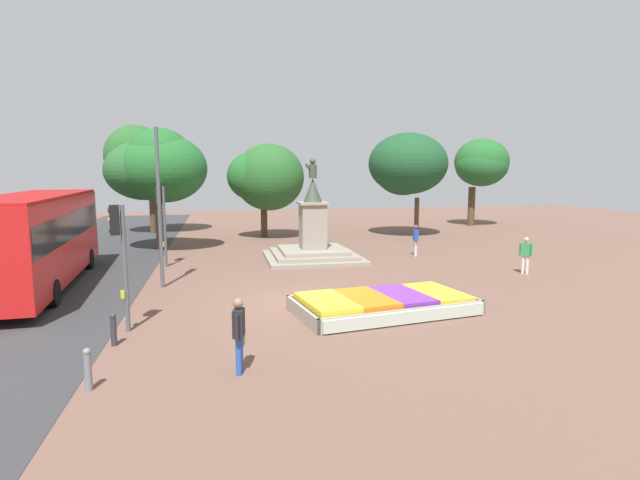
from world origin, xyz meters
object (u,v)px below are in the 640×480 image
(banner_pole, at_px, (159,204))
(city_bus, at_px, (35,235))
(flower_planter, at_px, (383,304))
(traffic_light_mid_block, at_px, (162,212))
(kerb_bollard_mid_a, at_px, (113,328))
(pedestrian_near_planter, at_px, (526,253))
(traffic_light_near_crossing, at_px, (120,245))
(kerb_bollard_south, at_px, (88,368))
(statue_monument, at_px, (313,242))
(pedestrian_crossing_plaza, at_px, (416,238))
(pedestrian_with_handbag, at_px, (239,331))

(banner_pole, xyz_separation_m, city_bus, (-4.58, 0.78, -1.14))
(flower_planter, relative_size, city_bus, 0.53)
(traffic_light_mid_block, distance_m, kerb_bollard_mid_a, 10.88)
(flower_planter, xyz_separation_m, pedestrian_near_planter, (7.86, 4.41, 0.65))
(traffic_light_near_crossing, xyz_separation_m, city_bus, (-4.12, 6.11, -0.39))
(traffic_light_near_crossing, distance_m, kerb_bollard_south, 4.27)
(traffic_light_mid_block, height_order, banner_pole, banner_pole)
(statue_monument, relative_size, kerb_bollard_south, 5.60)
(pedestrian_near_planter, height_order, kerb_bollard_south, pedestrian_near_planter)
(kerb_bollard_south, bearing_deg, pedestrian_near_planter, 29.10)
(statue_monument, distance_m, traffic_light_near_crossing, 12.50)
(pedestrian_near_planter, xyz_separation_m, kerb_bollard_mid_a, (-15.50, -5.93, -0.46))
(pedestrian_near_planter, bearing_deg, traffic_light_mid_block, 162.85)
(traffic_light_mid_block, relative_size, kerb_bollard_south, 4.13)
(traffic_light_near_crossing, bearing_deg, traffic_light_mid_block, 89.53)
(flower_planter, xyz_separation_m, kerb_bollard_mid_a, (-7.65, -1.52, 0.19))
(statue_monument, height_order, kerb_bollard_mid_a, statue_monument)
(statue_monument, bearing_deg, flower_planter, -87.52)
(flower_planter, relative_size, kerb_bollard_mid_a, 6.97)
(flower_planter, relative_size, traffic_light_mid_block, 1.61)
(flower_planter, xyz_separation_m, kerb_bollard_south, (-7.61, -4.20, 0.21))
(flower_planter, height_order, city_bus, city_bus)
(pedestrian_crossing_plaza, relative_size, kerb_bollard_south, 1.83)
(traffic_light_near_crossing, xyz_separation_m, kerb_bollard_south, (-0.01, -3.80, -1.94))
(city_bus, bearing_deg, banner_pole, -9.66)
(traffic_light_mid_block, relative_size, pedestrian_near_planter, 2.32)
(statue_monument, xyz_separation_m, traffic_light_near_crossing, (-7.18, -10.11, 1.51))
(flower_planter, height_order, traffic_light_near_crossing, traffic_light_near_crossing)
(kerb_bollard_south, bearing_deg, traffic_light_mid_block, 89.61)
(banner_pole, relative_size, kerb_bollard_south, 6.71)
(pedestrian_near_planter, bearing_deg, flower_planter, -150.68)
(flower_planter, bearing_deg, kerb_bollard_south, -151.12)
(statue_monument, bearing_deg, kerb_bollard_south, -117.34)
(traffic_light_near_crossing, xyz_separation_m, kerb_bollard_mid_a, (-0.05, -1.12, -1.96))
(traffic_light_near_crossing, xyz_separation_m, banner_pole, (0.46, 5.33, 0.75))
(traffic_light_mid_block, relative_size, pedestrian_crossing_plaza, 2.26)
(flower_planter, distance_m, banner_pole, 9.15)
(flower_planter, bearing_deg, pedestrian_crossing_plaza, 62.64)
(pedestrian_with_handbag, bearing_deg, pedestrian_near_planter, 33.76)
(flower_planter, distance_m, statue_monument, 9.74)
(banner_pole, bearing_deg, pedestrian_with_handbag, -73.95)
(kerb_bollard_mid_a, bearing_deg, pedestrian_with_handbag, -38.09)
(flower_planter, xyz_separation_m, traffic_light_mid_block, (-7.52, 9.16, 2.28))
(traffic_light_mid_block, bearing_deg, pedestrian_with_handbag, -77.39)
(city_bus, bearing_deg, traffic_light_near_crossing, -56.03)
(pedestrian_crossing_plaza, bearing_deg, traffic_light_mid_block, -177.74)
(traffic_light_near_crossing, xyz_separation_m, traffic_light_mid_block, (0.08, 9.56, 0.13))
(traffic_light_near_crossing, height_order, banner_pole, banner_pole)
(flower_planter, bearing_deg, banner_pole, 145.37)
(pedestrian_near_planter, distance_m, pedestrian_crossing_plaza, 5.97)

